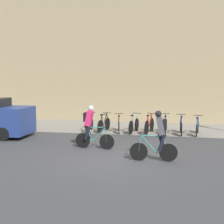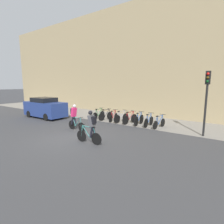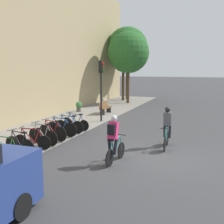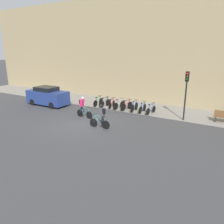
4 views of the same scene
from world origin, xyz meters
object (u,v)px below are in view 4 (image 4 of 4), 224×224
Objects in this scene: cyclist_pink at (83,106)px; parked_bike_2 at (112,104)px; parked_bike_4 at (127,106)px; parked_bike_5 at (134,107)px; parked_car at (48,96)px; cyclist_grey at (102,116)px; parked_bike_3 at (119,105)px; parked_bike_1 at (105,103)px; parked_bike_6 at (143,108)px; parked_bike_7 at (151,110)px; parked_bike_0 at (98,102)px; traffic_light_pole at (186,87)px.

cyclist_pink is 1.06× the size of parked_bike_2.
parked_bike_5 is at bearing 0.02° from parked_bike_4.
parked_bike_4 is at bearing 16.74° from parked_car.
parked_bike_4 is at bearing 97.36° from cyclist_grey.
parked_bike_1 is at bearing 179.98° from parked_bike_3.
parked_bike_6 is 0.79m from parked_bike_7.
parked_car is (-4.51, -2.31, 0.50)m from parked_bike_0.
cyclist_grey is 1.04× the size of parked_bike_0.
cyclist_grey is 5.31m from parked_bike_4.
parked_bike_6 is 4.29m from traffic_light_pole.
parked_bike_0 is 2.37m from parked_bike_3.
cyclist_grey is 0.46× the size of traffic_light_pole.
parked_bike_3 is 2.38m from parked_bike_6.
parked_bike_4 reaches higher than parked_bike_2.
parked_bike_5 reaches higher than parked_bike_6.
cyclist_pink is 3.12m from cyclist_grey.
cyclist_grey is 6.52m from parked_bike_0.
parked_bike_5 is (0.79, 0.00, 0.00)m from parked_bike_4.
parked_bike_1 is at bearing 120.22° from cyclist_grey.
cyclist_pink is 1.04× the size of parked_bike_0.
parked_bike_4 is at bearing 179.98° from parked_bike_6.
parked_bike_4 is at bearing -0.00° from parked_bike_1.
parked_bike_2 is 0.97× the size of parked_bike_3.
parked_bike_2 is 6.54m from parked_car.
parked_bike_5 reaches higher than parked_bike_4.
cyclist_pink is 0.46× the size of traffic_light_pole.
parked_car reaches higher than parked_bike_5.
parked_car reaches higher than cyclist_pink.
parked_bike_5 is at bearing 179.94° from parked_bike_6.
parked_bike_0 is at bearing -179.98° from parked_bike_5.
parked_bike_0 is at bearing -179.99° from parked_bike_6.
parked_bike_2 is 0.38× the size of parked_car.
parked_car is at bearing -156.47° from parked_bike_1.
cyclist_grey is 5.73m from parked_bike_2.
parked_bike_0 is 0.99× the size of parked_bike_5.
parked_car is (-8.36, 2.93, -0.05)m from cyclist_grey.
parked_bike_0 is at bearing -179.98° from parked_bike_3.
parked_bike_0 is 1.05× the size of parked_bike_1.
traffic_light_pole reaches higher than parked_bike_1.
cyclist_grey is 8.85m from parked_car.
parked_bike_4 is 0.79m from parked_bike_5.
parked_bike_1 and parked_bike_6 have the same top height.
parked_bike_2 is at bearing -0.16° from parked_bike_1.
parked_bike_7 is (5.54, -0.00, -0.01)m from parked_bike_0.
parked_bike_1 reaches higher than parked_bike_7.
parked_car reaches higher than parked_bike_1.
parked_bike_4 reaches higher than parked_bike_0.
parked_car reaches higher than parked_bike_2.
cyclist_pink reaches higher than parked_bike_1.
parked_bike_0 is 8.69m from traffic_light_pole.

